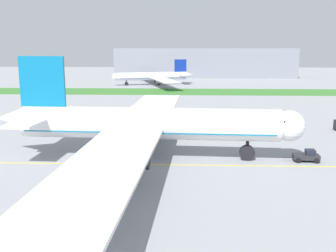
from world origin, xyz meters
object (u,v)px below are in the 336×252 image
object	(u,v)px
pushback_tug	(307,156)
service_truck_baggage_loader	(59,120)
parked_airliner_far_left	(154,76)
ground_crew_wingwalker_port	(99,181)
airliner_foreground	(145,124)

from	to	relation	value
pushback_tug	service_truck_baggage_loader	bearing A→B (deg)	151.69
pushback_tug	parked_airliner_far_left	xyz separation A→B (m)	(-37.44, 135.88, 3.34)
ground_crew_wingwalker_port	parked_airliner_far_left	size ratio (longest dim) A/B	0.03
airliner_foreground	service_truck_baggage_loader	world-z (taller)	airliner_foreground
airliner_foreground	service_truck_baggage_loader	bearing A→B (deg)	131.96
airliner_foreground	ground_crew_wingwalker_port	distance (m)	17.75
airliner_foreground	parked_airliner_far_left	bearing A→B (deg)	93.59
service_truck_baggage_loader	airliner_foreground	bearing A→B (deg)	-48.04
airliner_foreground	parked_airliner_far_left	world-z (taller)	airliner_foreground
ground_crew_wingwalker_port	service_truck_baggage_loader	bearing A→B (deg)	114.12
ground_crew_wingwalker_port	airliner_foreground	bearing A→B (deg)	72.39
pushback_tug	service_truck_baggage_loader	xyz separation A→B (m)	(-53.65, 28.90, 0.60)
service_truck_baggage_loader	parked_airliner_far_left	bearing A→B (deg)	81.38
pushback_tug	ground_crew_wingwalker_port	xyz separation A→B (m)	(-34.14, -14.68, 0.02)
airliner_foreground	pushback_tug	world-z (taller)	airliner_foreground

